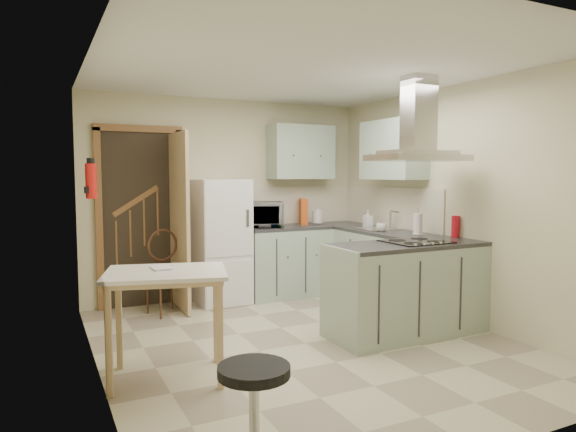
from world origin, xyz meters
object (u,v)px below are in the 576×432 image
fridge (221,241)px  microwave (260,215)px  peninsula (407,288)px  extractor_hood (418,158)px  drop_leaf_table (167,325)px  bentwood_chair (166,276)px  stool (254,412)px

fridge → microwave: (0.52, 0.01, 0.31)m
peninsula → extractor_hood: bearing=0.0°
fridge → microwave: bearing=1.4°
drop_leaf_table → extractor_hood: bearing=16.7°
fridge → microwave: 0.60m
fridge → drop_leaf_table: (-1.13, -2.05, -0.33)m
extractor_hood → drop_leaf_table: size_ratio=1.01×
peninsula → drop_leaf_table: bearing=-178.3°
bentwood_chair → microwave: size_ratio=1.52×
extractor_hood → stool: 3.06m
fridge → microwave: size_ratio=2.66×
drop_leaf_table → stool: (0.17, -1.34, -0.15)m
stool → drop_leaf_table: bearing=97.1°
bentwood_chair → stool: bearing=-110.2°
microwave → stool: bearing=-93.1°
extractor_hood → microwave: size_ratio=1.60×
peninsula → drop_leaf_table: (-2.36, -0.07, -0.03)m
peninsula → drop_leaf_table: size_ratio=1.74×
extractor_hood → bentwood_chair: size_ratio=1.05×
fridge → peninsula: (1.22, -1.98, -0.30)m
extractor_hood → stool: (-2.29, -1.41, -1.45)m
fridge → microwave: fridge is taller
fridge → extractor_hood: 2.57m
stool → microwave: 3.79m
stool → bentwood_chair: bearing=85.7°
fridge → stool: size_ratio=2.80×
extractor_hood → drop_leaf_table: 2.78m
extractor_hood → bentwood_chair: bearing=139.5°
drop_leaf_table → bentwood_chair: bearing=92.6°
extractor_hood → drop_leaf_table: (-2.46, -0.07, -1.30)m
peninsula → stool: bearing=-147.3°
stool → microwave: microwave is taller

